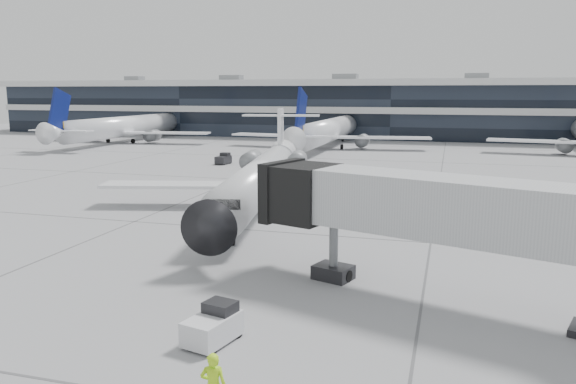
% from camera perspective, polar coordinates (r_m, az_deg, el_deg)
% --- Properties ---
extents(ground, '(220.00, 220.00, 0.00)m').
position_cam_1_polar(ground, '(36.33, -1.70, -4.03)').
color(ground, gray).
rests_on(ground, ground).
extents(terminal, '(170.00, 22.00, 10.00)m').
position_cam_1_polar(terminal, '(116.08, 10.93, 8.05)').
color(terminal, black).
rests_on(terminal, ground).
extents(bg_jet_left, '(32.00, 40.00, 9.60)m').
position_cam_1_polar(bg_jet_left, '(105.03, -16.06, 4.90)').
color(bg_jet_left, white).
rests_on(bg_jet_left, ground).
extents(bg_jet_center, '(32.00, 40.00, 9.60)m').
position_cam_1_polar(bg_jet_center, '(90.93, 4.16, 4.51)').
color(bg_jet_center, white).
rests_on(bg_jet_center, ground).
extents(regional_jet, '(25.20, 31.42, 7.28)m').
position_cam_1_polar(regional_jet, '(43.21, -2.76, 1.61)').
color(regional_jet, white).
rests_on(regional_jet, ground).
extents(jet_bridge, '(17.11, 8.33, 5.61)m').
position_cam_1_polar(jet_bridge, '(23.96, 17.96, -1.93)').
color(jet_bridge, '#A5A7AA').
rests_on(jet_bridge, ground).
extents(baggage_tug, '(1.76, 2.42, 1.39)m').
position_cam_1_polar(baggage_tug, '(20.88, -7.56, -13.30)').
color(baggage_tug, silver).
rests_on(baggage_tug, ground).
extents(traffic_cone, '(0.42, 0.42, 0.53)m').
position_cam_1_polar(traffic_cone, '(49.82, -7.24, 0.08)').
color(traffic_cone, orange).
rests_on(traffic_cone, ground).
extents(far_tug, '(1.52, 2.31, 1.39)m').
position_cam_1_polar(far_tug, '(70.44, -6.56, 3.34)').
color(far_tug, black).
rests_on(far_tug, ground).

